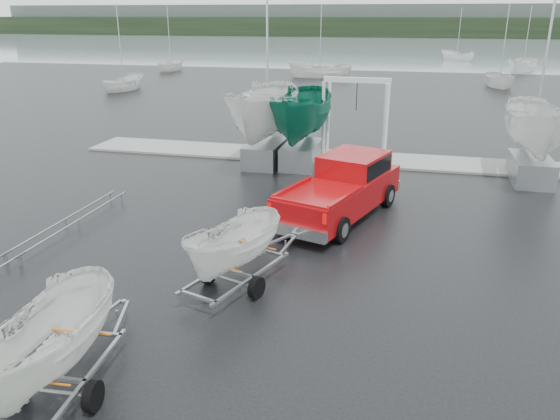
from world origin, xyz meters
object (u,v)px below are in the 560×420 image
object	(u,v)px
trailer_hitched	(234,207)
boat_hoist	(356,107)
trailer_parked	(42,283)
pickup_truck	(344,186)

from	to	relation	value
trailer_hitched	boat_hoist	bearing A→B (deg)	101.91
trailer_parked	boat_hoist	size ratio (longest dim) A/B	1.12
trailer_hitched	trailer_parked	xyz separation A→B (m)	(-1.89, -5.18, 0.18)
pickup_truck	boat_hoist	bearing A→B (deg)	111.63
pickup_truck	trailer_hitched	bearing A→B (deg)	-90.00
pickup_truck	boat_hoist	world-z (taller)	boat_hoist
trailer_hitched	boat_hoist	size ratio (longest dim) A/B	1.03
pickup_truck	trailer_hitched	xyz separation A→B (m)	(-2.07, -6.46, 1.20)
trailer_hitched	trailer_parked	distance (m)	5.52
trailer_hitched	pickup_truck	bearing A→B (deg)	90.00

